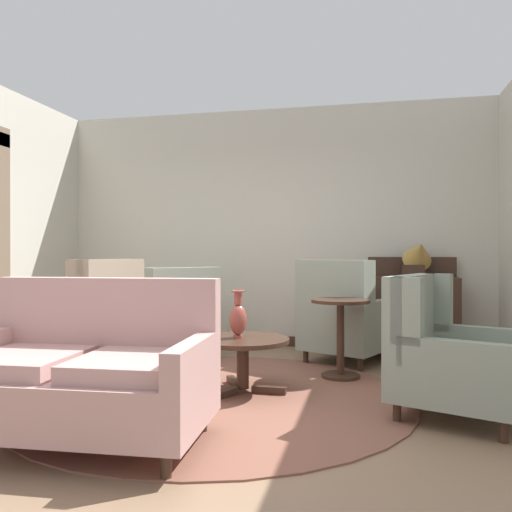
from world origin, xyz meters
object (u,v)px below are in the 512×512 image
armchair_back_corner (447,356)px  coffee_table (243,350)px  armchair_far_left (172,320)px  porcelain_vase (238,318)px  armchair_foreground_right (92,328)px  settee (85,375)px  sideboard (413,310)px  gramophone (418,256)px  armchair_near_sideboard (345,320)px  side_table (340,331)px

armchair_back_corner → coffee_table: bearing=102.5°
armchair_far_left → porcelain_vase: bearing=80.8°
armchair_foreground_right → armchair_back_corner: bearing=94.7°
coffee_table → settee: 1.45m
coffee_table → armchair_far_left: 1.60m
sideboard → gramophone: 0.62m
armchair_far_left → armchair_back_corner: bearing=100.7°
porcelain_vase → gramophone: 2.54m
armchair_back_corner → armchair_foreground_right: size_ratio=1.00×
armchair_near_sideboard → side_table: 0.73m
armchair_back_corner → side_table: (-0.79, 0.95, 0.02)m
armchair_back_corner → sideboard: size_ratio=0.99×
gramophone → armchair_near_sideboard: bearing=-146.9°
armchair_foreground_right → gramophone: (3.01, 1.72, 0.66)m
coffee_table → sideboard: 2.50m
armchair_far_left → armchair_foreground_right: 1.06m
settee → armchair_foreground_right: bearing=115.6°
coffee_table → side_table: side_table is taller
settee → armchair_back_corner: size_ratio=1.41×
armchair_back_corner → sideboard: sideboard is taller
settee → armchair_far_left: 2.50m
side_table → sideboard: 1.51m
coffee_table → settee: size_ratio=0.50×
settee → armchair_foreground_right: size_ratio=1.41×
sideboard → porcelain_vase: bearing=-127.2°
porcelain_vase → armchair_near_sideboard: armchair_near_sideboard is taller
armchair_near_sideboard → gramophone: bearing=-121.7°
settee → armchair_foreground_right: armchair_foreground_right is taller
coffee_table → gramophone: bearing=51.2°
porcelain_vase → armchair_near_sideboard: (0.80, 1.42, -0.18)m
coffee_table → armchair_back_corner: bearing=-9.6°
armchair_back_corner → side_table: size_ratio=1.51×
armchair_foreground_right → porcelain_vase: bearing=95.2°
armchair_near_sideboard → armchair_back_corner: bearing=140.3°
armchair_foreground_right → coffee_table: bearing=95.8°
porcelain_vase → armchair_foreground_right: bearing=171.9°
side_table → armchair_near_sideboard: bearing=89.3°
side_table → sideboard: size_ratio=0.66×
sideboard → gramophone: gramophone is taller
porcelain_vase → armchair_far_left: (-1.05, 1.19, -0.20)m
armchair_back_corner → sideboard: (-0.06, 2.26, 0.08)m
armchair_near_sideboard → armchair_foreground_right: armchair_foreground_right is taller
porcelain_vase → sideboard: bearing=52.8°
settee → armchair_back_corner: 2.44m
armchair_foreground_right → side_table: bearing=115.7°
armchair_far_left → side_table: 1.90m
settee → side_table: size_ratio=2.12×
coffee_table → side_table: size_ratio=1.05×
sideboard → gramophone: (0.05, -0.09, 0.62)m
settee → armchair_near_sideboard: (1.42, 2.70, 0.04)m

